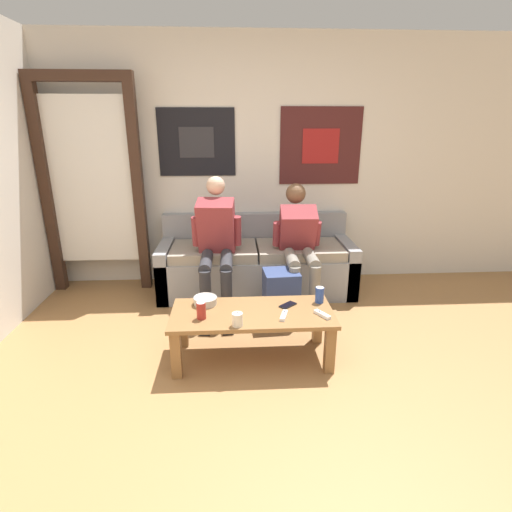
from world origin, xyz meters
TOP-DOWN VIEW (x-y plane):
  - ground_plane at (0.00, 0.00)m, footprint 18.00×18.00m
  - wall_back at (0.00, 2.35)m, footprint 10.00×0.07m
  - door_frame at (-1.52, 2.13)m, footprint 1.00×0.10m
  - couch at (0.11, 1.97)m, footprint 1.98×0.75m
  - coffee_table at (-0.00, 0.67)m, footprint 1.18×0.53m
  - person_seated_adult at (-0.28, 1.59)m, footprint 0.47×0.90m
  - person_seated_teen at (0.49, 1.63)m, footprint 0.47×0.94m
  - backpack at (0.28, 1.24)m, footprint 0.32×0.33m
  - ceramic_bowl at (-0.35, 0.81)m, footprint 0.18×0.18m
  - pillar_candle at (-0.11, 0.46)m, footprint 0.07×0.07m
  - drink_can_blue at (0.52, 0.80)m, footprint 0.07×0.07m
  - drink_can_red at (-0.36, 0.58)m, footprint 0.07×0.07m
  - game_controller_near_left at (0.49, 0.57)m, footprint 0.10×0.14m
  - game_controller_near_right at (0.22, 0.57)m, footprint 0.07×0.15m
  - cell_phone at (0.27, 0.75)m, footprint 0.15×0.14m

SIDE VIEW (x-z plane):
  - ground_plane at x=0.00m, z-range 0.00..0.00m
  - backpack at x=0.28m, z-range -0.01..0.46m
  - couch at x=0.11m, z-range -0.10..0.66m
  - coffee_table at x=0.00m, z-range 0.13..0.51m
  - cell_phone at x=0.27m, z-range 0.39..0.40m
  - game_controller_near_left at x=0.49m, z-range 0.38..0.41m
  - game_controller_near_right at x=0.22m, z-range 0.38..0.41m
  - ceramic_bowl at x=-0.35m, z-range 0.39..0.45m
  - pillar_candle at x=-0.11m, z-range 0.38..0.49m
  - drink_can_blue at x=0.52m, z-range 0.39..0.51m
  - drink_can_red at x=-0.36m, z-range 0.39..0.51m
  - person_seated_teen at x=0.49m, z-range 0.06..1.20m
  - person_seated_adult at x=-0.28m, z-range 0.05..1.27m
  - door_frame at x=-1.52m, z-range 0.12..2.27m
  - wall_back at x=0.00m, z-range 0.00..2.55m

